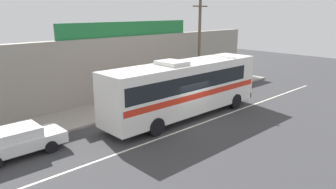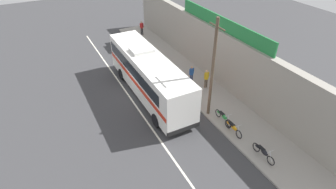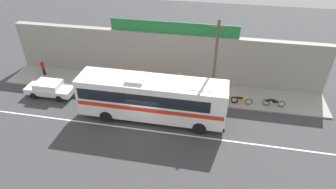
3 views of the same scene
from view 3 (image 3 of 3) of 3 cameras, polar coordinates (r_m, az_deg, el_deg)
ground_plane at (r=23.09m, az=-4.71°, el=-5.76°), size 70.00×70.00×0.00m
sidewalk_slab at (r=27.12m, az=-1.89°, el=1.23°), size 30.00×3.60×0.14m
storefront_facade at (r=27.80m, az=-1.01°, el=7.63°), size 30.00×0.70×4.80m
storefront_billboard at (r=26.46m, az=1.08°, el=13.19°), size 11.86×0.12×1.10m
road_center_stripe at (r=22.50m, az=-5.24°, el=-7.02°), size 30.00×0.14×0.01m
intercity_bus at (r=22.40m, az=-3.48°, el=-0.48°), size 11.65×2.68×3.78m
parked_car at (r=28.03m, az=-22.56°, el=1.16°), size 4.32×1.85×1.37m
utility_pole at (r=23.33m, az=9.37°, el=6.19°), size 1.60×0.22×7.49m
motorcycle_blue at (r=25.46m, az=11.63°, el=-0.60°), size 1.93×0.56×0.94m
motorcycle_red at (r=26.01m, az=20.39°, el=-1.43°), size 1.88×0.56×0.94m
motorcycle_purple at (r=25.45m, az=14.49°, el=-1.05°), size 1.82×0.56×0.94m
pedestrian_far_left at (r=26.26m, az=-0.87°, el=2.65°), size 0.30×0.48×1.62m
pedestrian_near_shop at (r=26.60m, az=2.23°, el=3.24°), size 0.30×0.48×1.73m
pedestrian_far_right at (r=31.35m, az=-23.80°, el=5.22°), size 0.30×0.48×1.71m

